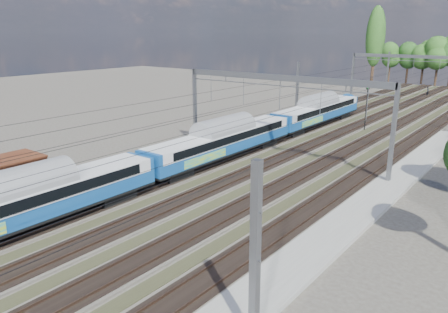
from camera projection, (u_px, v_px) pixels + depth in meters
The scene contains 7 objects.
track_bed at pixel (337, 134), 57.40m from camera, with size 21.00×130.00×0.34m.
platform at pixel (349, 220), 31.33m from camera, with size 3.00×70.00×0.30m, color gray.
catenary at pixel (365, 81), 61.30m from camera, with size 25.65×130.00×9.00m.
poplar at pixel (375, 37), 102.94m from camera, with size 4.40×4.40×19.04m.
emu_train at pixel (221, 137), 44.94m from camera, with size 3.13×66.14×4.58m.
worker at pixel (428, 91), 91.67m from camera, with size 0.71×0.47×1.95m, color black.
signal_near at pixel (367, 101), 59.27m from camera, with size 0.40×0.37×6.41m.
Camera 1 is at (22.52, -8.33, 13.20)m, focal length 35.00 mm.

